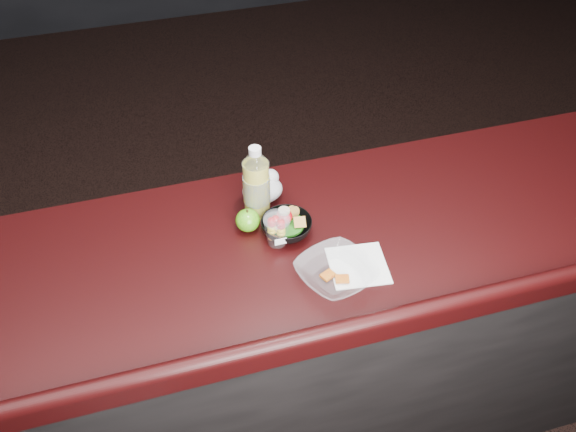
{
  "coord_description": "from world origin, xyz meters",
  "views": [
    {
      "loc": [
        -0.33,
        -0.97,
        2.35
      ],
      "look_at": [
        0.05,
        0.33,
        1.1
      ],
      "focal_mm": 40.0,
      "sensor_mm": 36.0,
      "label": 1
    }
  ],
  "objects_px": {
    "takeout_bowl": "(336,273)",
    "lemonade_bottle": "(256,187)",
    "green_apple": "(248,220)",
    "snack_bowl": "(286,226)",
    "fruit_cup": "(277,228)"
  },
  "relations": [
    {
      "from": "fruit_cup",
      "to": "lemonade_bottle",
      "type": "bearing_deg",
      "value": 99.2
    },
    {
      "from": "green_apple",
      "to": "snack_bowl",
      "type": "xyz_separation_m",
      "value": [
        0.1,
        -0.05,
        -0.01
      ]
    },
    {
      "from": "green_apple",
      "to": "lemonade_bottle",
      "type": "bearing_deg",
      "value": 54.37
    },
    {
      "from": "snack_bowl",
      "to": "lemonade_bottle",
      "type": "bearing_deg",
      "value": 118.03
    },
    {
      "from": "lemonade_bottle",
      "to": "takeout_bowl",
      "type": "xyz_separation_m",
      "value": [
        0.14,
        -0.33,
        -0.08
      ]
    },
    {
      "from": "lemonade_bottle",
      "to": "green_apple",
      "type": "distance_m",
      "value": 0.1
    },
    {
      "from": "green_apple",
      "to": "takeout_bowl",
      "type": "distance_m",
      "value": 0.32
    },
    {
      "from": "fruit_cup",
      "to": "green_apple",
      "type": "xyz_separation_m",
      "value": [
        -0.07,
        0.08,
        -0.02
      ]
    },
    {
      "from": "lemonade_bottle",
      "to": "takeout_bowl",
      "type": "relative_size",
      "value": 0.93
    },
    {
      "from": "lemonade_bottle",
      "to": "snack_bowl",
      "type": "height_order",
      "value": "lemonade_bottle"
    },
    {
      "from": "lemonade_bottle",
      "to": "takeout_bowl",
      "type": "bearing_deg",
      "value": -67.0
    },
    {
      "from": "green_apple",
      "to": "snack_bowl",
      "type": "relative_size",
      "value": 0.41
    },
    {
      "from": "takeout_bowl",
      "to": "lemonade_bottle",
      "type": "bearing_deg",
      "value": 113.0
    },
    {
      "from": "lemonade_bottle",
      "to": "green_apple",
      "type": "bearing_deg",
      "value": -125.63
    },
    {
      "from": "lemonade_bottle",
      "to": "snack_bowl",
      "type": "distance_m",
      "value": 0.15
    }
  ]
}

